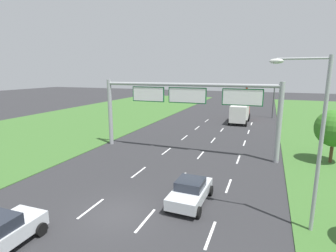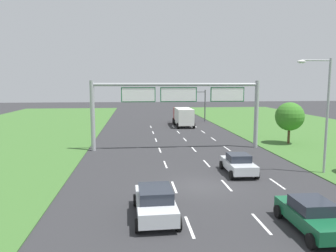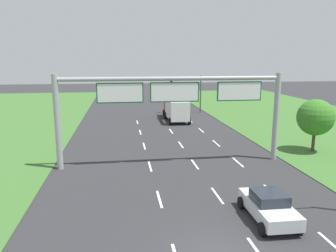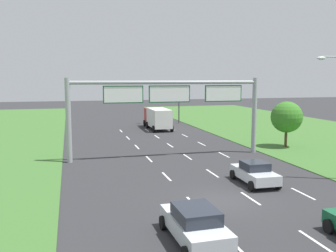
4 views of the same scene
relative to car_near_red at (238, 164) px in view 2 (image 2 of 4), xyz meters
name	(u,v)px [view 2 (image 2 of 4)]	position (x,y,z in m)	size (l,w,h in m)	color
ground_plane	(201,186)	(-3.42, -2.71, -0.75)	(200.00, 200.00, 0.00)	#2D2D30
lane_dashes_inner_left	(165,165)	(-5.17, 3.29, -0.74)	(0.14, 50.40, 0.01)	white
lane_dashes_inner_right	(207,163)	(-1.67, 3.29, -0.74)	(0.14, 50.40, 0.01)	white
lane_dashes_slip	(247,162)	(1.83, 3.29, -0.74)	(0.14, 50.40, 0.01)	white
car_near_red	(238,164)	(0.00, 0.00, 0.00)	(2.12, 4.02, 1.49)	silver
car_lead_silver	(312,215)	(0.31, -9.68, 0.00)	(2.01, 4.26, 1.46)	#145633
car_mid_lane	(155,202)	(-6.71, -7.41, 0.05)	(2.22, 4.45, 1.56)	silver
box_truck	(183,116)	(-0.02, 28.00, 0.85)	(2.74, 7.85, 2.86)	#B21E19
sign_gantry	(178,101)	(-3.25, 9.69, 4.24)	(17.24, 0.44, 7.00)	#9EA0A5
traffic_light_mast	(194,100)	(2.86, 33.82, 3.12)	(4.76, 0.49, 5.60)	#47494F
street_lamp	(323,106)	(6.02, -0.61, 4.33)	(2.61, 0.32, 8.50)	#9EA0A5
roadside_tree_mid	(290,117)	(9.38, 11.20, 2.33)	(3.14, 3.14, 4.66)	#513823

